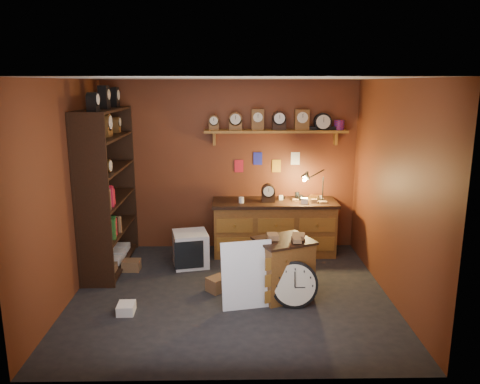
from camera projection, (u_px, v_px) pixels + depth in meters
name	position (u px, v px, depth m)	size (l,w,h in m)	color
floor	(231.00, 293.00, 6.03)	(4.00, 4.00, 0.00)	black
room_shell	(234.00, 160.00, 5.74)	(4.02, 3.62, 2.71)	brown
shelving_unit	(105.00, 183.00, 6.66)	(0.47, 1.60, 2.58)	black
workbench	(274.00, 224.00, 7.37)	(1.94, 0.66, 1.36)	brown
low_cabinet	(283.00, 265.00, 5.87)	(0.83, 0.77, 0.84)	brown
big_round_clock	(294.00, 285.00, 5.62)	(0.57, 0.18, 0.57)	black
white_panel	(247.00, 306.00, 5.69)	(0.63, 0.03, 0.83)	silver
mini_fridge	(191.00, 249.00, 6.90)	(0.58, 0.60, 0.51)	silver
floor_box_a	(131.00, 265.00, 6.76)	(0.25, 0.21, 0.15)	brown
floor_box_b	(126.00, 308.00, 5.50)	(0.20, 0.24, 0.12)	white
floor_box_c	(218.00, 284.00, 6.08)	(0.25, 0.21, 0.19)	brown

